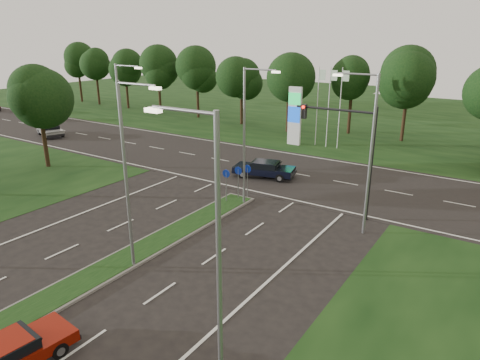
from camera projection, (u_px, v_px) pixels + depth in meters
The scene contains 19 objects.
ground at pixel (5, 326), 16.73m from camera, with size 160.00×160.00×0.00m, color black.
verge_far at pixel (389, 117), 60.25m from camera, with size 160.00×50.00×0.02m, color black.
cross_road at pixel (288, 172), 35.72m from camera, with size 160.00×12.00×0.02m, color black.
median_kerb at pixel (90, 279), 19.88m from camera, with size 2.00×26.00×0.12m, color slate.
streetlight_median_near at pixel (128, 169), 19.34m from camera, with size 2.53×0.22×9.00m.
streetlight_median_far at pixel (247, 131), 27.26m from camera, with size 2.53×0.22×9.00m.
streetlight_left_far at pixel (122, 121), 30.53m from camera, with size 2.53×0.22×9.00m.
streetlight_right_far at pixel (368, 147), 23.18m from camera, with size 2.53×0.22×9.00m.
streetlight_right_near at pixel (213, 248), 12.11m from camera, with size 2.53×0.22×9.00m.
traffic_signal at pixel (351, 144), 25.74m from camera, with size 5.10×0.42×7.00m.
median_signs at pixel (237, 176), 29.17m from camera, with size 1.16×1.76×2.38m.
gas_pylon at pixel (297, 115), 43.85m from camera, with size 5.80×1.26×8.00m.
tree_left_far at pixel (40, 96), 35.17m from camera, with size 5.20×5.20×8.86m.
treeline_far at pixel (359, 75), 46.11m from camera, with size 6.00×6.00×9.90m.
red_sedan at pixel (7, 354), 14.35m from camera, with size 2.16×4.41×1.17m.
navy_sedan at pixel (264, 169), 34.31m from camera, with size 5.12×3.05×1.32m.
far_car_a at pixel (50, 130), 48.62m from camera, with size 4.97×3.41×1.32m.
far_car_b at pixel (44, 115), 58.07m from camera, with size 4.73×3.06×1.26m.
far_car_c at pixel (25, 108), 63.84m from camera, with size 4.29×1.88×1.24m.
Camera 1 is at (15.43, -6.65, 10.75)m, focal length 32.00 mm.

